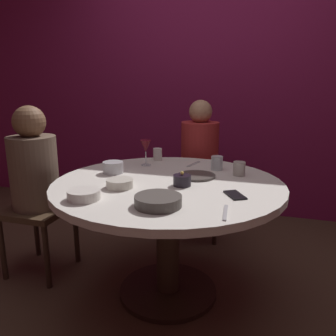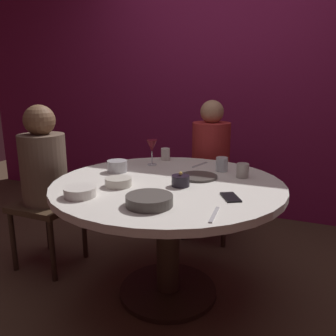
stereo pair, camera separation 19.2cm
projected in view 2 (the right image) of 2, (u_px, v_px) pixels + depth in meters
ground_plane at (168, 292)px, 2.12m from camera, size 8.00×8.00×0.00m
back_wall at (232, 80)px, 3.21m from camera, size 6.00×0.10×2.60m
dining_table at (168, 206)px, 1.98m from camera, size 1.32×1.32×0.72m
seated_diner_left at (44, 169)px, 2.29m from camera, size 0.40×0.40×1.14m
seated_diner_back at (211, 154)px, 2.75m from camera, size 0.40×0.40×1.14m
candle_holder at (181, 181)px, 1.85m from camera, size 0.10×0.10×0.08m
wine_glass at (152, 147)px, 2.30m from camera, size 0.08×0.08×0.18m
dinner_plate at (198, 177)px, 2.02m from camera, size 0.23×0.23×0.01m
cell_phone at (231, 197)px, 1.66m from camera, size 0.13×0.16×0.01m
bowl_serving_large at (117, 166)px, 2.15m from camera, size 0.13×0.13×0.07m
bowl_salad_center at (149, 200)px, 1.55m from camera, size 0.22×0.22×0.05m
bowl_small_white at (118, 182)px, 1.85m from camera, size 0.15×0.15×0.05m
bowl_sauce_side at (80, 192)px, 1.68m from camera, size 0.16×0.16×0.05m
cup_near_candle at (243, 170)px, 2.02m from camera, size 0.07×0.07×0.09m
cup_by_left_diner at (165, 154)px, 2.47m from camera, size 0.06×0.06×0.09m
cup_by_right_diner at (222, 164)px, 2.16m from camera, size 0.08×0.08×0.09m
fork_near_plate at (200, 165)px, 2.33m from camera, size 0.06×0.18×0.01m
knife_near_plate at (214, 214)px, 1.45m from camera, size 0.03×0.18×0.01m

